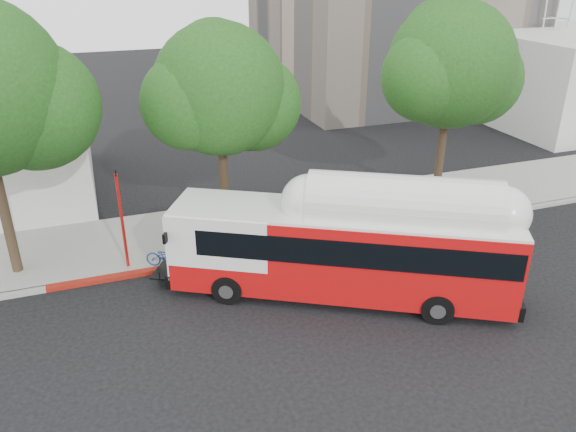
% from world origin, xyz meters
% --- Properties ---
extents(ground, '(120.00, 120.00, 0.00)m').
position_xyz_m(ground, '(0.00, 0.00, 0.00)').
color(ground, black).
rests_on(ground, ground).
extents(sidewalk, '(60.00, 5.00, 0.15)m').
position_xyz_m(sidewalk, '(0.00, 6.50, 0.07)').
color(sidewalk, gray).
rests_on(sidewalk, ground).
extents(curb_strip, '(60.00, 0.30, 0.15)m').
position_xyz_m(curb_strip, '(0.00, 3.90, 0.07)').
color(curb_strip, gray).
rests_on(curb_strip, ground).
extents(red_curb_segment, '(10.00, 0.32, 0.16)m').
position_xyz_m(red_curb_segment, '(-3.00, 3.90, 0.08)').
color(red_curb_segment, maroon).
rests_on(red_curb_segment, ground).
extents(street_tree_mid, '(5.75, 5.00, 8.62)m').
position_xyz_m(street_tree_mid, '(-0.59, 6.06, 5.91)').
color(street_tree_mid, '#2D2116').
rests_on(street_tree_mid, ground).
extents(street_tree_right, '(6.21, 5.40, 9.18)m').
position_xyz_m(street_tree_right, '(9.44, 5.86, 6.26)').
color(street_tree_right, '#2D2116').
rests_on(street_tree_right, ground).
extents(transit_bus, '(11.63, 7.73, 3.59)m').
position_xyz_m(transit_bus, '(1.64, 0.21, 1.68)').
color(transit_bus, red).
rests_on(transit_bus, ground).
extents(signal_pole, '(0.11, 0.38, 4.02)m').
position_xyz_m(signal_pole, '(-5.15, 4.46, 2.06)').
color(signal_pole, '#AE1612').
rests_on(signal_pole, ground).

